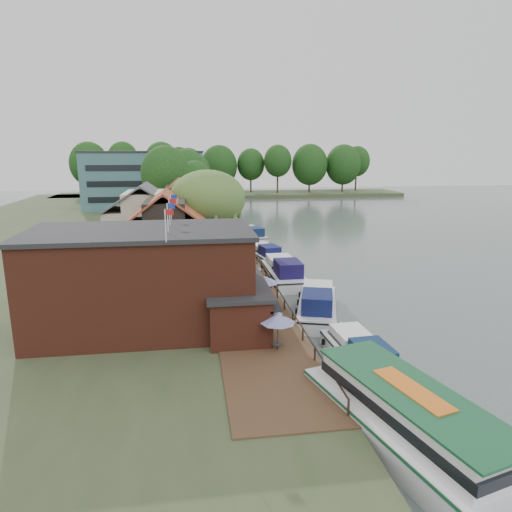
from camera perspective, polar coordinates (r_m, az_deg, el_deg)
name	(u,v)px	position (r m, az deg, el deg)	size (l,w,h in m)	color
ground	(352,324)	(37.67, 11.87, -8.30)	(260.00, 260.00, 0.00)	#495454
land_bank	(69,242)	(71.24, -22.34, 1.60)	(50.00, 140.00, 1.00)	#384728
quay_deck	(239,281)	(44.84, -2.16, -3.09)	(6.00, 50.00, 0.10)	#47301E
quay_rail	(265,274)	(45.55, 1.14, -2.24)	(0.20, 49.00, 1.00)	black
pub	(171,278)	(33.08, -10.54, -2.78)	(20.00, 11.00, 7.30)	maroon
hotel_block	(145,180)	(103.44, -13.71, 9.26)	(25.40, 12.40, 12.30)	#38666B
cottage_a	(166,233)	(47.61, -11.15, 2.82)	(8.60, 7.60, 8.50)	black
cottage_b	(145,219)	(57.68, -13.69, 4.49)	(9.60, 8.60, 8.50)	beige
cottage_c	(179,209)	(66.35, -9.54, 5.78)	(7.60, 7.60, 8.50)	black
willow	(208,216)	(52.37, -6.01, 5.00)	(8.60, 8.60, 10.43)	#476B2D
umbrella_0	(278,332)	(29.45, 2.73, -9.47)	(2.27, 2.27, 2.38)	navy
umbrella_1	(267,324)	(30.75, 1.42, -8.45)	(2.07, 2.07, 2.38)	#1B4898
umbrella_2	(257,302)	(34.87, 0.12, -5.78)	(2.36, 2.36, 2.38)	navy
umbrella_3	(265,290)	(37.75, 1.12, -4.28)	(2.31, 2.31, 2.38)	#1B2B98
umbrella_4	(247,284)	(39.37, -1.16, -3.54)	(2.04, 2.04, 2.38)	navy
umbrella_5	(250,276)	(41.78, -0.72, -2.54)	(2.13, 2.13, 2.38)	navy
cruiser_0	(360,350)	(30.50, 12.87, -11.40)	(2.98, 9.23, 2.21)	white
cruiser_1	(317,301)	(38.58, 7.68, -5.56)	(3.42, 10.57, 2.59)	silver
cruiser_2	(284,269)	(48.12, 3.46, -1.61)	(3.52, 10.89, 2.68)	white
cruiser_3	(265,252)	(57.14, 1.09, 0.55)	(2.97, 9.21, 2.20)	white
cruiser_4	(252,233)	(69.78, -0.54, 2.91)	(3.05, 9.46, 2.28)	white
tour_boat	(421,428)	(22.83, 19.91, -19.54)	(4.07, 14.46, 3.16)	silver
swan	(413,417)	(26.12, 19.01, -18.49)	(0.44, 0.44, 0.44)	white
bank_tree_0	(166,188)	(75.28, -11.16, 8.40)	(7.85, 7.85, 13.25)	#143811
bank_tree_1	(195,190)	(85.01, -7.62, 8.17)	(6.41, 6.41, 10.64)	#143811
bank_tree_2	(187,182)	(91.99, -8.62, 9.16)	(8.01, 8.01, 12.70)	#143811
bank_tree_3	(197,180)	(111.45, -7.45, 9.37)	(6.17, 6.17, 10.69)	#143811
bank_tree_4	(195,176)	(120.70, -7.61, 9.87)	(7.95, 7.95, 11.62)	#143811
bank_tree_5	(180,172)	(125.61, -9.53, 10.30)	(6.28, 6.28, 13.23)	#143811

